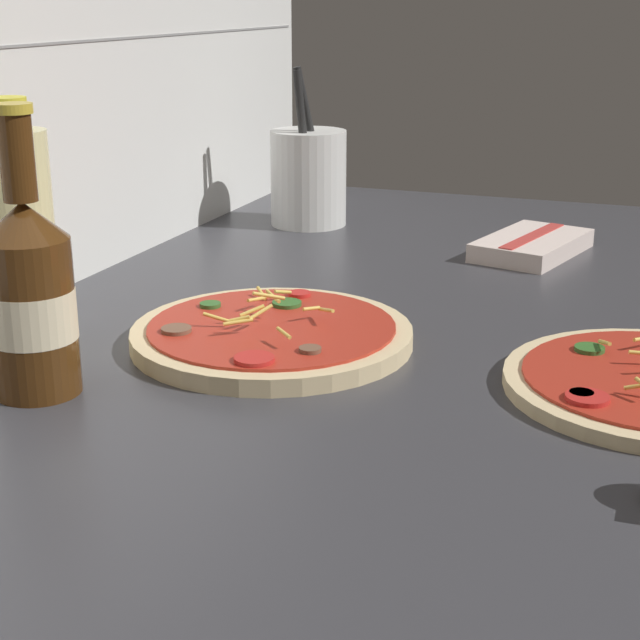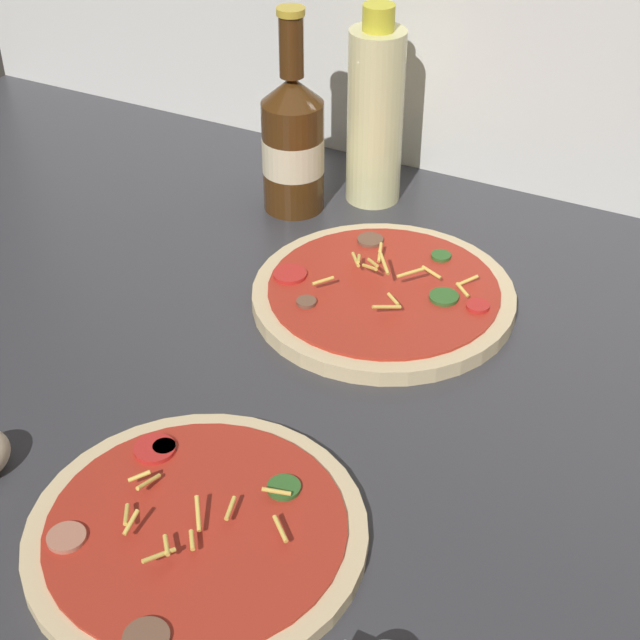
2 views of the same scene
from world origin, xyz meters
TOP-DOWN VIEW (x-y plane):
  - counter_slab at (0.00, 0.00)cm, footprint 160.00×90.00cm
  - pizza_near at (-1.18, -21.62)cm, footprint 26.90×26.90cm
  - pizza_far at (-1.36, 14.63)cm, footprint 27.56×27.56cm
  - beer_bottle at (-19.56, 28.67)cm, footprint 7.40×7.40cm
  - oil_bottle at (-11.98, 35.15)cm, footprint 6.67×6.67cm

SIDE VIEW (x-z plane):
  - counter_slab at x=0.00cm, z-range 0.00..2.50cm
  - pizza_near at x=-1.18cm, z-range 1.47..5.06cm
  - pizza_far at x=-1.36cm, z-range 0.71..6.28cm
  - beer_bottle at x=-19.56cm, z-range -1.01..23.45cm
  - oil_bottle at x=-11.98cm, z-range 1.53..25.56cm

